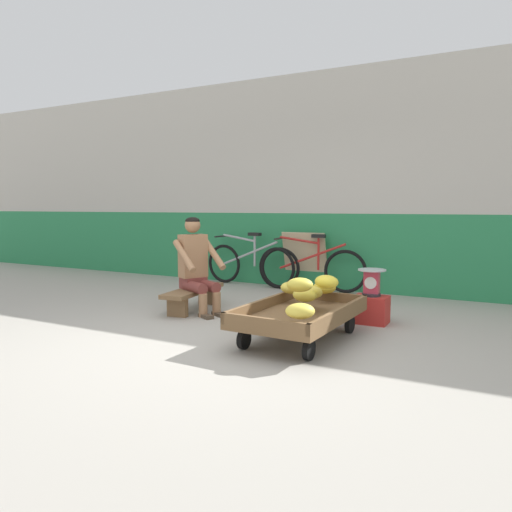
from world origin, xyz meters
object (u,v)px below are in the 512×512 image
vendor_seated (197,265)px  plastic_crate (371,309)px  weighing_scale (372,282)px  banana_cart (300,316)px  bicycle_far_left (312,267)px  low_bench (193,294)px  bicycle_near_left (249,264)px  sign_board (305,260)px

vendor_seated → plastic_crate: vendor_seated is taller
vendor_seated → weighing_scale: vendor_seated is taller
banana_cart → bicycle_far_left: (-0.90, 2.61, 0.11)m
low_bench → plastic_crate: 2.13m
weighing_scale → bicycle_near_left: size_ratio=0.18×
banana_cart → vendor_seated: bearing=159.1°
banana_cart → weighing_scale: (0.42, 1.00, 0.21)m
banana_cart → vendor_seated: 1.75m
weighing_scale → bicycle_near_left: bicycle_near_left is taller
plastic_crate → bicycle_near_left: 2.88m
bicycle_near_left → sign_board: sign_board is taller
banana_cart → vendor_seated: vendor_seated is taller
sign_board → weighing_scale: bearing=-50.3°
low_bench → bicycle_far_left: bicycle_far_left is taller
banana_cart → weighing_scale: weighing_scale is taller
banana_cart → sign_board: size_ratio=1.69×
low_bench → bicycle_far_left: size_ratio=0.68×
low_bench → sign_board: sign_board is taller
bicycle_near_left → low_bench: bearing=-81.8°
weighing_scale → vendor_seated: bearing=-169.2°
bicycle_near_left → bicycle_far_left: size_ratio=1.00×
low_bench → weighing_scale: 2.14m
weighing_scale → sign_board: 2.34m
banana_cart → bicycle_far_left: bearing=108.9°
low_bench → bicycle_far_left: (0.78, 1.96, 0.15)m
plastic_crate → sign_board: sign_board is taller
banana_cart → plastic_crate: size_ratio=4.10×
low_bench → sign_board: 2.24m
low_bench → vendor_seated: 0.38m
vendor_seated → bicycle_far_left: bearing=70.6°
vendor_seated → bicycle_far_left: vendor_seated is taller
banana_cart → vendor_seated: size_ratio=1.29×
bicycle_far_left → sign_board: sign_board is taller
low_bench → bicycle_near_left: bearing=98.2°
weighing_scale → sign_board: (-1.49, 1.80, -0.02)m
banana_cart → vendor_seated: (-1.60, 0.61, 0.33)m
banana_cart → low_bench: size_ratio=1.31×
vendor_seated → bicycle_near_left: bearing=100.2°
low_bench → weighing_scale: bearing=9.4°
plastic_crate → bicycle_far_left: 2.09m
low_bench → weighing_scale: size_ratio=3.76×
low_bench → bicycle_far_left: 2.12m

